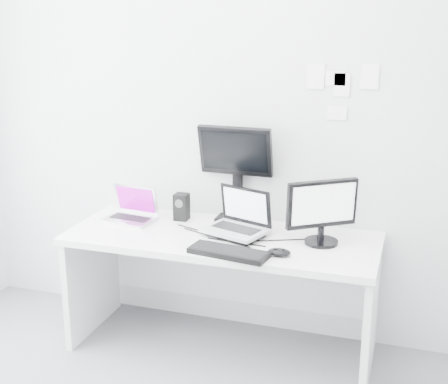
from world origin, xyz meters
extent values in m
plane|color=#B9BBBD|center=(0.00, 1.60, 1.35)|extent=(3.60, 0.00, 3.60)
cube|color=white|center=(0.00, 1.25, 0.36)|extent=(1.80, 0.70, 0.73)
cube|color=#B8B9BD|center=(-0.62, 1.32, 0.84)|extent=(0.33, 0.26, 0.23)
cube|color=black|center=(-0.33, 1.45, 0.81)|extent=(0.11, 0.11, 0.17)
cube|color=#A5A7AC|center=(0.08, 1.26, 0.87)|extent=(0.41, 0.36, 0.28)
cube|color=black|center=(0.00, 1.55, 1.04)|extent=(0.45, 0.17, 0.61)
cube|color=black|center=(0.57, 1.30, 0.92)|extent=(0.44, 0.39, 0.38)
cube|color=black|center=(0.13, 0.98, 0.74)|extent=(0.45, 0.21, 0.03)
ellipsoid|color=black|center=(0.39, 1.05, 0.75)|extent=(0.13, 0.08, 0.04)
cube|color=white|center=(0.45, 1.59, 1.62)|extent=(0.10, 0.00, 0.14)
cube|color=white|center=(0.60, 1.59, 1.58)|extent=(0.09, 0.00, 0.13)
cube|color=white|center=(0.75, 1.59, 1.63)|extent=(0.10, 0.00, 0.14)
cube|color=white|center=(0.58, 1.59, 1.42)|extent=(0.11, 0.00, 0.08)
cube|color=white|center=(0.56, 1.59, 1.62)|extent=(0.11, 0.00, 0.08)
camera|label=1|loc=(1.05, -1.96, 1.98)|focal=49.79mm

